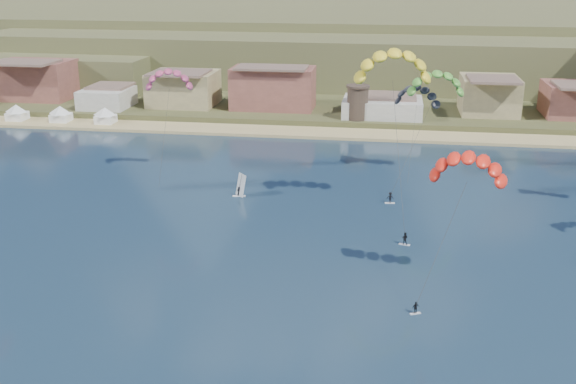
{
  "coord_description": "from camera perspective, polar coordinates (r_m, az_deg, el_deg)",
  "views": [
    {
      "loc": [
        13.21,
        -54.58,
        39.71
      ],
      "look_at": [
        0.0,
        32.0,
        10.0
      ],
      "focal_mm": 42.64,
      "sensor_mm": 36.0,
      "label": 1
    }
  ],
  "objects": [
    {
      "name": "windsurfer",
      "position": [
        121.25,
        -4.05,
        0.22
      ],
      "size": [
        2.35,
        2.57,
        4.08
      ],
      "color": "silver",
      "rests_on": "ground"
    },
    {
      "name": "watchtower",
      "position": [
        172.04,
        5.83,
        7.47
      ],
      "size": [
        5.82,
        5.82,
        8.6
      ],
      "color": "#47382D",
      "rests_on": "ground"
    },
    {
      "name": "land",
      "position": [
        616.0,
        7.69,
        14.88
      ],
      "size": [
        2200.0,
        900.0,
        4.0
      ],
      "color": "#4D492A",
      "rests_on": "ground"
    },
    {
      "name": "beach_tents",
      "position": [
        187.31,
        -20.18,
        6.51
      ],
      "size": [
        43.4,
        6.4,
        5.0
      ],
      "color": "white",
      "rests_on": "ground"
    },
    {
      "name": "kitesurfer_green",
      "position": [
        130.67,
        12.24,
        9.1
      ],
      "size": [
        13.97,
        19.42,
        24.64
      ],
      "color": "silver",
      "rests_on": "ground"
    },
    {
      "name": "town",
      "position": [
        187.13,
        -8.07,
        8.8
      ],
      "size": [
        400.0,
        24.0,
        12.0
      ],
      "color": "beige",
      "rests_on": "ground"
    },
    {
      "name": "kitesurfer_yellow",
      "position": [
        109.02,
        8.8,
        10.74
      ],
      "size": [
        13.17,
        17.46,
        29.07
      ],
      "color": "silver",
      "rests_on": "ground"
    },
    {
      "name": "foothills",
      "position": [
        288.82,
        10.7,
        12.33
      ],
      "size": [
        940.0,
        210.0,
        18.0
      ],
      "color": "brown",
      "rests_on": "ground"
    },
    {
      "name": "distant_kite_pink",
      "position": [
        130.01,
        -9.93,
        9.53
      ],
      "size": [
        9.71,
        6.88,
        22.29
      ],
      "color": "#262626",
      "rests_on": "ground"
    },
    {
      "name": "distant_kite_dark",
      "position": [
        133.88,
        10.74,
        8.19
      ],
      "size": [
        10.08,
        7.49,
        19.02
      ],
      "color": "#262626",
      "rests_on": "ground"
    },
    {
      "name": "beach",
      "position": [
        165.88,
        3.87,
        4.93
      ],
      "size": [
        2200.0,
        12.0,
        0.9
      ],
      "color": "tan",
      "rests_on": "ground"
    },
    {
      "name": "kitesurfer_orange",
      "position": [
        85.86,
        14.83,
        2.4
      ],
      "size": [
        11.49,
        12.03,
        19.8
      ],
      "color": "silver",
      "rests_on": "ground"
    }
  ]
}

